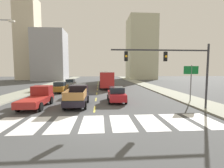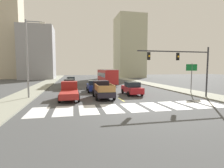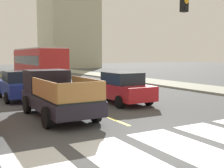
% 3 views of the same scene
% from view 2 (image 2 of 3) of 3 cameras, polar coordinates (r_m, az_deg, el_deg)
% --- Properties ---
extents(ground_plane, '(160.00, 160.00, 0.00)m').
position_cam_2_polar(ground_plane, '(16.18, 6.89, -7.52)').
color(ground_plane, '#444648').
extents(sidewalk_right, '(3.54, 110.00, 0.15)m').
position_cam_2_polar(sidewalk_right, '(37.03, 14.38, -0.42)').
color(sidewalk_right, gray).
rests_on(sidewalk_right, ground).
extents(sidewalk_left, '(3.54, 110.00, 0.15)m').
position_cam_2_polar(sidewalk_left, '(33.64, -22.88, -1.20)').
color(sidewalk_left, gray).
rests_on(sidewalk_left, ground).
extents(crosswalk_stripe_0, '(1.55, 3.67, 0.01)m').
position_cam_2_polar(crosswalk_stripe_0, '(15.57, -22.94, -8.37)').
color(crosswalk_stripe_0, silver).
rests_on(crosswalk_stripe_0, ground).
extents(crosswalk_stripe_1, '(1.55, 3.67, 0.01)m').
position_cam_2_polar(crosswalk_stripe_1, '(15.33, -15.38, -8.36)').
color(crosswalk_stripe_1, silver).
rests_on(crosswalk_stripe_1, ground).
extents(crosswalk_stripe_2, '(1.55, 3.67, 0.01)m').
position_cam_2_polar(crosswalk_stripe_2, '(15.35, -7.72, -8.20)').
color(crosswalk_stripe_2, silver).
rests_on(crosswalk_stripe_2, ground).
extents(crosswalk_stripe_3, '(1.55, 3.67, 0.01)m').
position_cam_2_polar(crosswalk_stripe_3, '(15.64, -0.21, -7.91)').
color(crosswalk_stripe_3, silver).
rests_on(crosswalk_stripe_3, ground).
extents(crosswalk_stripe_4, '(1.55, 3.67, 0.01)m').
position_cam_2_polar(crosswalk_stripe_4, '(16.18, 6.89, -7.51)').
color(crosswalk_stripe_4, silver).
rests_on(crosswalk_stripe_4, ground).
extents(crosswalk_stripe_5, '(1.55, 3.67, 0.01)m').
position_cam_2_polar(crosswalk_stripe_5, '(16.95, 13.43, -7.03)').
color(crosswalk_stripe_5, silver).
rests_on(crosswalk_stripe_5, ground).
extents(crosswalk_stripe_6, '(1.55, 3.67, 0.01)m').
position_cam_2_polar(crosswalk_stripe_6, '(17.91, 19.32, -6.53)').
color(crosswalk_stripe_6, silver).
rests_on(crosswalk_stripe_6, ground).
extents(crosswalk_stripe_7, '(1.55, 3.67, 0.01)m').
position_cam_2_polar(crosswalk_stripe_7, '(19.04, 24.55, -6.02)').
color(crosswalk_stripe_7, silver).
rests_on(crosswalk_stripe_7, ground).
extents(crosswalk_stripe_8, '(1.55, 3.67, 0.01)m').
position_cam_2_polar(crosswalk_stripe_8, '(20.32, 29.15, -5.53)').
color(crosswalk_stripe_8, silver).
rests_on(crosswalk_stripe_8, ground).
extents(lane_dash_0, '(0.16, 2.40, 0.01)m').
position_cam_2_polar(lane_dash_0, '(19.92, 3.08, -5.09)').
color(lane_dash_0, '#D6CD47').
rests_on(lane_dash_0, ground).
extents(lane_dash_1, '(0.16, 2.40, 0.01)m').
position_cam_2_polar(lane_dash_1, '(24.72, -0.02, -3.10)').
color(lane_dash_1, '#D6CD47').
rests_on(lane_dash_1, ground).
extents(lane_dash_2, '(0.16, 2.40, 0.01)m').
position_cam_2_polar(lane_dash_2, '(29.58, -2.10, -1.76)').
color(lane_dash_2, '#D6CD47').
rests_on(lane_dash_2, ground).
extents(lane_dash_3, '(0.16, 2.40, 0.01)m').
position_cam_2_polar(lane_dash_3, '(34.48, -3.59, -0.79)').
color(lane_dash_3, '#D6CD47').
rests_on(lane_dash_3, ground).
extents(lane_dash_4, '(0.16, 2.40, 0.01)m').
position_cam_2_polar(lane_dash_4, '(39.41, -4.70, -0.06)').
color(lane_dash_4, '#D6CD47').
rests_on(lane_dash_4, ground).
extents(lane_dash_5, '(0.16, 2.40, 0.01)m').
position_cam_2_polar(lane_dash_5, '(44.35, -5.57, 0.50)').
color(lane_dash_5, '#D6CD47').
rests_on(lane_dash_5, ground).
extents(lane_dash_6, '(0.16, 2.40, 0.01)m').
position_cam_2_polar(lane_dash_6, '(49.30, -6.27, 0.95)').
color(lane_dash_6, '#D6CD47').
rests_on(lane_dash_6, ground).
extents(lane_dash_7, '(0.16, 2.40, 0.01)m').
position_cam_2_polar(lane_dash_7, '(54.27, -6.83, 1.32)').
color(lane_dash_7, '#D6CD47').
rests_on(lane_dash_7, ground).
extents(pickup_stakebed, '(2.18, 5.20, 1.96)m').
position_cam_2_polar(pickup_stakebed, '(21.32, -3.11, -1.89)').
color(pickup_stakebed, black).
rests_on(pickup_stakebed, ground).
extents(pickup_dark, '(2.18, 5.20, 1.96)m').
position_cam_2_polar(pickup_dark, '(20.71, -13.65, -2.27)').
color(pickup_dark, maroon).
rests_on(pickup_dark, ground).
extents(city_bus, '(2.72, 10.80, 3.32)m').
position_cam_2_polar(city_bus, '(37.78, -1.73, 2.70)').
color(city_bus, red).
rests_on(city_bus, ground).
extents(sedan_near_right, '(2.02, 4.40, 1.72)m').
position_cam_2_polar(sedan_near_right, '(30.88, -13.72, -0.01)').
color(sedan_near_right, '#A5681E').
rests_on(sedan_near_right, ground).
extents(sedan_far, '(2.02, 4.40, 1.72)m').
position_cam_2_polar(sedan_far, '(26.75, -5.95, -0.66)').
color(sedan_far, navy).
rests_on(sedan_far, ground).
extents(sedan_mid, '(2.02, 4.40, 1.72)m').
position_cam_2_polar(sedan_mid, '(38.90, -13.16, 1.02)').
color(sedan_mid, gray).
rests_on(sedan_mid, ground).
extents(sedan_near_left, '(2.02, 4.40, 1.72)m').
position_cam_2_polar(sedan_near_left, '(23.74, 6.49, -1.39)').
color(sedan_near_left, red).
rests_on(sedan_near_left, ground).
extents(traffic_signal_gantry, '(8.86, 0.27, 6.00)m').
position_cam_2_polar(traffic_signal_gantry, '(21.95, 22.95, 6.44)').
color(traffic_signal_gantry, '#2D2D33').
rests_on(traffic_signal_gantry, ground).
extents(direction_sign_green, '(1.70, 0.12, 4.20)m').
position_cam_2_polar(direction_sign_green, '(26.78, 24.36, 3.59)').
color(direction_sign_green, slate).
rests_on(direction_sign_green, ground).
extents(streetlight_left, '(2.20, 0.28, 9.00)m').
position_cam_2_polar(streetlight_left, '(22.45, -25.43, 8.30)').
color(streetlight_left, gray).
rests_on(streetlight_left, ground).
extents(tower_tall_centre, '(7.36, 7.58, 29.42)m').
position_cam_2_polar(tower_tall_centre, '(70.78, -30.03, 13.50)').
color(tower_tall_centre, beige).
rests_on(tower_tall_centre, ground).
extents(block_mid_left, '(10.52, 11.34, 24.06)m').
position_cam_2_polar(block_mid_left, '(72.36, 5.62, 11.80)').
color(block_mid_left, '#B6B697').
rests_on(block_mid_left, ground).
extents(block_mid_right, '(10.46, 9.52, 16.99)m').
position_cam_2_polar(block_mid_right, '(63.31, -22.99, 9.18)').
color(block_mid_right, '#989AA0').
rests_on(block_mid_right, ground).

